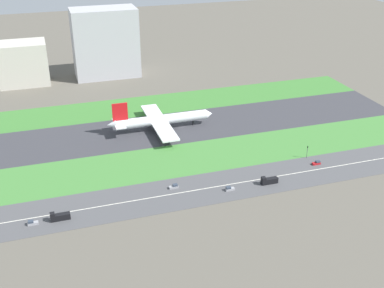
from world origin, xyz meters
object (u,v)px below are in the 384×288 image
object	(u,v)px
car_1	(230,189)
traffic_light	(307,151)
car_2	(174,187)
car_3	(32,223)
hangar_building	(105,43)
airliner	(159,120)
truck_0	(60,217)
terminal_building	(23,63)
fuel_tank_west	(103,51)
truck_1	(269,181)
car_0	(317,163)

from	to	relation	value
car_1	traffic_light	size ratio (longest dim) A/B	0.61
car_2	car_3	bearing A→B (deg)	-171.29
hangar_building	car_3	bearing A→B (deg)	-107.93
airliner	truck_0	bearing A→B (deg)	-129.47
airliner	traffic_light	size ratio (longest dim) A/B	9.03
truck_0	terminal_building	size ratio (longest dim) A/B	0.23
car_3	traffic_light	distance (m)	142.72
truck_0	fuel_tank_west	distance (m)	243.19
truck_1	hangar_building	size ratio (longest dim) A/B	0.16
car_3	traffic_light	bearing A→B (deg)	-172.75
car_2	car_0	distance (m)	77.62
truck_0	car_3	distance (m)	11.38
airliner	hangar_building	xyz separation A→B (m)	(-13.46, 114.00, 20.22)
truck_1	terminal_building	distance (m)	222.32
airliner	terminal_building	bearing A→B (deg)	123.81
car_3	fuel_tank_west	bearing A→B (deg)	-105.45
airliner	car_0	xyz separation A→B (m)	(67.30, -68.00, -5.31)
terminal_building	car_0	bearing A→B (deg)	-51.72
airliner	car_2	xyz separation A→B (m)	(-10.32, -68.00, -5.31)
traffic_light	terminal_building	xyz separation A→B (m)	(-142.31, 174.01, 11.53)
car_3	traffic_light	xyz separation A→B (m)	(141.54, 17.99, 3.37)
airliner	car_3	bearing A→B (deg)	-134.10
car_0	truck_1	bearing A→B (deg)	-162.88
car_2	terminal_building	bearing A→B (deg)	109.94
car_2	terminal_building	size ratio (longest dim) A/B	0.12
truck_0	traffic_light	bearing A→B (deg)	-172.13
car_1	car_2	bearing A→B (deg)	-22.15
airliner	fuel_tank_west	distance (m)	159.33
truck_0	hangar_building	bearing A→B (deg)	-104.81
car_2	fuel_tank_west	distance (m)	227.11
traffic_light	terminal_building	world-z (taller)	terminal_building
traffic_light	hangar_building	xyz separation A→B (m)	(-79.42, 174.01, 22.16)
car_0	truck_1	world-z (taller)	truck_1
traffic_light	car_0	bearing A→B (deg)	-80.51
truck_0	terminal_building	xyz separation A→B (m)	(-12.13, 192.00, 14.15)
truck_0	fuel_tank_west	world-z (taller)	fuel_tank_west
truck_1	fuel_tank_west	distance (m)	241.30
car_3	traffic_light	world-z (taller)	traffic_light
terminal_building	truck_0	bearing A→B (deg)	-86.39
truck_0	car_0	size ratio (longest dim) A/B	1.91
car_1	truck_0	bearing A→B (deg)	0.00
airliner	car_2	bearing A→B (deg)	-98.63
car_0	fuel_tank_west	xyz separation A→B (m)	(-77.37, 227.00, 6.99)
traffic_light	car_1	bearing A→B (deg)	-160.82
car_1	truck_1	world-z (taller)	truck_1
terminal_building	fuel_tank_west	size ratio (longest dim) A/B	2.00
car_3	truck_1	distance (m)	110.41
car_1	terminal_building	distance (m)	212.82
truck_0	terminal_building	bearing A→B (deg)	-86.39
truck_1	terminal_building	bearing A→B (deg)	-59.93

